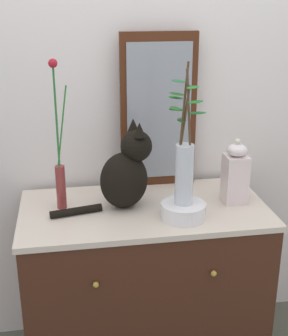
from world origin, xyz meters
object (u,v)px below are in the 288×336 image
cat_sitting (126,172)px  jar_lidded_porcelain (235,174)px  bowl_porcelain (183,211)px  vase_glass_clear (184,166)px  mirror_leaning (159,112)px  sideboard (144,287)px  vase_slim_green (60,168)px

cat_sitting → jar_lidded_porcelain: bearing=-3.0°
bowl_porcelain → vase_glass_clear: vase_glass_clear is taller
vase_glass_clear → jar_lidded_porcelain: 0.31m
mirror_leaning → jar_lidded_porcelain: bearing=-41.6°
sideboard → bowl_porcelain: 0.48m
cat_sitting → vase_slim_green: (-0.27, 0.03, 0.02)m
sideboard → vase_glass_clear: size_ratio=1.88×
vase_glass_clear → jar_lidded_porcelain: size_ratio=1.95×
vase_slim_green → bowl_porcelain: size_ratio=3.46×
jar_lidded_porcelain → bowl_porcelain: bearing=-154.6°
sideboard → cat_sitting: size_ratio=2.41×
sideboard → vase_glass_clear: bearing=-42.5°
vase_slim_green → bowl_porcelain: bearing=-20.3°
cat_sitting → vase_glass_clear: vase_glass_clear is taller
vase_slim_green → vase_glass_clear: bearing=-20.2°
cat_sitting → jar_lidded_porcelain: size_ratio=1.51×
cat_sitting → bowl_porcelain: (0.21, -0.15, -0.13)m
bowl_porcelain → cat_sitting: bearing=145.2°
cat_sitting → vase_glass_clear: size_ratio=0.78×
sideboard → bowl_porcelain: bearing=-42.7°
vase_slim_green → jar_lidded_porcelain: bearing=-4.4°
mirror_leaning → cat_sitting: 0.36m
mirror_leaning → cat_sitting: mirror_leaning is taller
sideboard → cat_sitting: bearing=165.4°
sideboard → vase_slim_green: 0.69m
mirror_leaning → vase_glass_clear: 0.40m
bowl_porcelain → mirror_leaning: bearing=94.6°
jar_lidded_porcelain → vase_glass_clear: bearing=-154.9°
sideboard → jar_lidded_porcelain: 0.67m
sideboard → vase_slim_green: bearing=171.6°
cat_sitting → vase_slim_green: bearing=173.3°
cat_sitting → jar_lidded_porcelain: cat_sitting is taller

